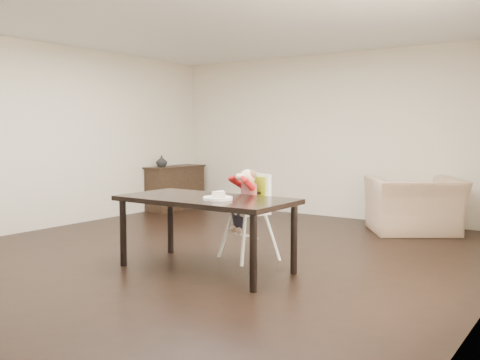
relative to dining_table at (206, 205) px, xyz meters
The scene contains 8 objects.
ground 0.89m from the dining_table, 132.56° to the left, with size 7.00×7.00×0.00m, color black.
room_walls 1.32m from the dining_table, 132.56° to the left, with size 6.02×7.02×2.71m.
dining_table is the anchor object (origin of this frame).
high_chair 0.67m from the dining_table, 80.54° to the left, with size 0.55×0.55×1.00m.
plate 0.26m from the dining_table, 20.39° to the right, with size 0.32×0.32×0.08m.
armchair 3.43m from the dining_table, 70.34° to the left, with size 1.19×0.78×1.04m, color tan.
sideboard 4.47m from the dining_table, 135.41° to the left, with size 0.44×1.26×0.79m.
vase 4.22m from the dining_table, 138.92° to the left, with size 0.20×0.21×0.20m, color #99999E.
Camera 1 is at (3.74, -4.67, 1.41)m, focal length 40.00 mm.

